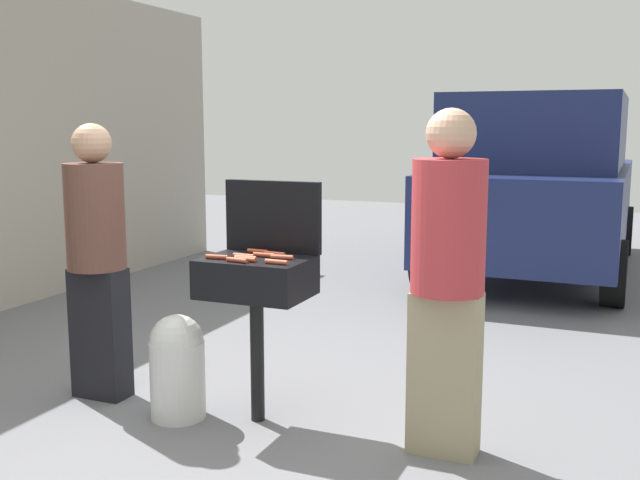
{
  "coord_description": "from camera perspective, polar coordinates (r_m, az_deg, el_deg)",
  "views": [
    {
      "loc": [
        2.02,
        -3.62,
        1.71
      ],
      "look_at": [
        0.27,
        0.55,
        1.0
      ],
      "focal_mm": 41.88,
      "sensor_mm": 36.0,
      "label": 1
    }
  ],
  "objects": [
    {
      "name": "ground_plane",
      "position": [
        4.49,
        -6.09,
        -13.53
      ],
      "size": [
        24.0,
        24.0,
        0.0
      ],
      "primitive_type": "plane",
      "color": "slate"
    },
    {
      "name": "bbq_grill",
      "position": [
        4.24,
        -4.89,
        -3.32
      ],
      "size": [
        0.6,
        0.44,
        0.96
      ],
      "color": "black",
      "rests_on": "ground"
    },
    {
      "name": "grill_lid_open",
      "position": [
        4.38,
        -3.62,
        1.8
      ],
      "size": [
        0.6,
        0.05,
        0.42
      ],
      "primitive_type": "cube",
      "color": "black",
      "rests_on": "bbq_grill"
    },
    {
      "name": "hot_dog_0",
      "position": [
        4.22,
        -5.85,
        -1.21
      ],
      "size": [
        0.13,
        0.03,
        0.03
      ],
      "primitive_type": "cylinder",
      "rotation": [
        0.0,
        1.57,
        -0.05
      ],
      "color": "#B74C33",
      "rests_on": "bbq_grill"
    },
    {
      "name": "hot_dog_1",
      "position": [
        4.16,
        -2.93,
        -1.31
      ],
      "size": [
        0.13,
        0.04,
        0.03
      ],
      "primitive_type": "cylinder",
      "rotation": [
        0.0,
        1.57,
        0.11
      ],
      "color": "#C6593D",
      "rests_on": "bbq_grill"
    },
    {
      "name": "hot_dog_2",
      "position": [
        4.23,
        -4.31,
        -1.15
      ],
      "size": [
        0.13,
        0.03,
        0.03
      ],
      "primitive_type": "cylinder",
      "rotation": [
        0.0,
        1.57,
        0.01
      ],
      "color": "#AD4228",
      "rests_on": "bbq_grill"
    },
    {
      "name": "hot_dog_3",
      "position": [
        4.15,
        -5.71,
        -1.36
      ],
      "size": [
        0.13,
        0.03,
        0.03
      ],
      "primitive_type": "cylinder",
      "rotation": [
        0.0,
        1.57,
        0.02
      ],
      "color": "#C6593D",
      "rests_on": "bbq_grill"
    },
    {
      "name": "hot_dog_4",
      "position": [
        4.36,
        -4.79,
        -0.87
      ],
      "size": [
        0.13,
        0.03,
        0.03
      ],
      "primitive_type": "cylinder",
      "rotation": [
        0.0,
        1.57,
        -0.05
      ],
      "color": "#AD4228",
      "rests_on": "bbq_grill"
    },
    {
      "name": "hot_dog_5",
      "position": [
        4.02,
        -3.37,
        -1.68
      ],
      "size": [
        0.13,
        0.03,
        0.03
      ],
      "primitive_type": "cylinder",
      "rotation": [
        0.0,
        1.57,
        -0.01
      ],
      "color": "#C6593D",
      "rests_on": "bbq_grill"
    },
    {
      "name": "hot_dog_6",
      "position": [
        4.2,
        -7.88,
        -1.29
      ],
      "size": [
        0.13,
        0.04,
        0.03
      ],
      "primitive_type": "cylinder",
      "rotation": [
        0.0,
        1.57,
        0.11
      ],
      "color": "#AD4228",
      "rests_on": "bbq_grill"
    },
    {
      "name": "hot_dog_7",
      "position": [
        4.27,
        -3.49,
        -1.06
      ],
      "size": [
        0.13,
        0.04,
        0.03
      ],
      "primitive_type": "cylinder",
      "rotation": [
        0.0,
        1.57,
        -0.1
      ],
      "color": "#C6593D",
      "rests_on": "bbq_grill"
    },
    {
      "name": "hot_dog_8",
      "position": [
        4.09,
        -6.37,
        -1.54
      ],
      "size": [
        0.13,
        0.04,
        0.03
      ],
      "primitive_type": "cylinder",
      "rotation": [
        0.0,
        1.57,
        -0.11
      ],
      "color": "#AD4228",
      "rests_on": "bbq_grill"
    },
    {
      "name": "hot_dog_9",
      "position": [
        4.11,
        -5.76,
        -1.48
      ],
      "size": [
        0.13,
        0.03,
        0.03
      ],
      "primitive_type": "cylinder",
      "rotation": [
        0.0,
        1.57,
        -0.02
      ],
      "color": "#AD4228",
      "rests_on": "bbq_grill"
    },
    {
      "name": "propane_tank",
      "position": [
        4.47,
        -10.85,
        -9.33
      ],
      "size": [
        0.32,
        0.32,
        0.62
      ],
      "color": "silver",
      "rests_on": "ground"
    },
    {
      "name": "person_left",
      "position": [
        4.79,
        -16.7,
        -0.85
      ],
      "size": [
        0.36,
        0.36,
        1.71
      ],
      "rotation": [
        0.0,
        0.0,
        -0.14
      ],
      "color": "black",
      "rests_on": "ground"
    },
    {
      "name": "person_right",
      "position": [
        3.83,
        9.71,
        -2.37
      ],
      "size": [
        0.37,
        0.37,
        1.78
      ],
      "rotation": [
        0.0,
        0.0,
        3.2
      ],
      "color": "gray",
      "rests_on": "ground"
    },
    {
      "name": "parked_minivan",
      "position": [
        8.97,
        16.38,
        4.16
      ],
      "size": [
        2.06,
        4.42,
        2.02
      ],
      "rotation": [
        0.0,
        0.0,
        3.13
      ],
      "color": "navy",
      "rests_on": "ground"
    }
  ]
}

